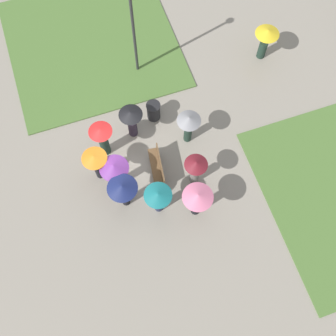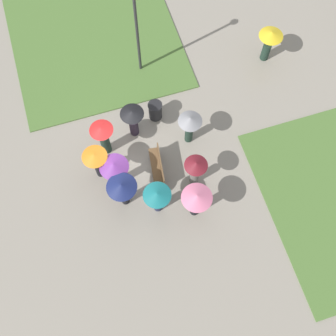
{
  "view_description": "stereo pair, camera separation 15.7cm",
  "coord_description": "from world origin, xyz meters",
  "views": [
    {
      "loc": [
        7.54,
        -0.8,
        16.08
      ],
      "look_at": [
        1.64,
        1.22,
        1.08
      ],
      "focal_mm": 45.0,
      "sensor_mm": 36.0,
      "label": 1
    },
    {
      "loc": [
        7.59,
        -0.65,
        16.08
      ],
      "look_at": [
        1.64,
        1.22,
        1.08
      ],
      "focal_mm": 45.0,
      "sensor_mm": 36.0,
      "label": 2
    }
  ],
  "objects": [
    {
      "name": "crowd_person_navy",
      "position": [
        2.06,
        -0.69,
        1.43
      ],
      "size": [
        1.15,
        1.15,
        1.87
      ],
      "rotation": [
        0.0,
        0.0,
        5.98
      ],
      "color": "black",
      "rests_on": "ground_plane"
    },
    {
      "name": "crowd_person_teal",
      "position": [
        2.72,
        0.46,
        1.25
      ],
      "size": [
        1.06,
        1.06,
        1.73
      ],
      "rotation": [
        0.0,
        0.0,
        6.09
      ],
      "color": "#282D47",
      "rests_on": "ground_plane"
    },
    {
      "name": "lamp_post",
      "position": [
        -3.88,
        1.64,
        3.15
      ],
      "size": [
        0.32,
        0.32,
        4.98
      ],
      "color": "#2D2D30",
      "rests_on": "ground_plane"
    },
    {
      "name": "trash_bin",
      "position": [
        -1.3,
        1.57,
        0.47
      ],
      "size": [
        0.61,
        0.61,
        0.93
      ],
      "color": "#232326",
      "rests_on": "ground_plane"
    },
    {
      "name": "lawn_patch_near",
      "position": [
        -5.97,
        0.03,
        0.03
      ],
      "size": [
        7.68,
        7.66,
        0.06
      ],
      "color": "#4C7033",
      "rests_on": "ground_plane"
    },
    {
      "name": "ground_plane",
      "position": [
        0.0,
        0.0,
        0.0
      ],
      "size": [
        90.0,
        90.0,
        0.0
      ],
      "primitive_type": "plane",
      "color": "gray"
    },
    {
      "name": "crowd_person_red",
      "position": [
        -0.37,
        -0.83,
        1.2
      ],
      "size": [
        0.93,
        0.93,
        1.95
      ],
      "rotation": [
        0.0,
        0.0,
        4.62
      ],
      "color": "#1E3328",
      "rests_on": "ground_plane"
    },
    {
      "name": "crowd_person_grey",
      "position": [
        0.19,
        2.58,
        1.31
      ],
      "size": [
        0.97,
        0.97,
        1.82
      ],
      "rotation": [
        0.0,
        0.0,
        1.62
      ],
      "color": "#1E3328",
      "rests_on": "ground_plane"
    },
    {
      "name": "crowd_person_orange",
      "position": [
        0.6,
        -1.35,
        1.26
      ],
      "size": [
        0.98,
        0.98,
        1.85
      ],
      "rotation": [
        0.0,
        0.0,
        2.58
      ],
      "color": "black",
      "rests_on": "ground_plane"
    },
    {
      "name": "lone_walker_far_path",
      "position": [
        -2.76,
        7.26,
        1.23
      ],
      "size": [
        1.06,
        1.06,
        1.75
      ],
      "rotation": [
        0.0,
        0.0,
        0.65
      ],
      "color": "#1E3328",
      "rests_on": "ground_plane"
    },
    {
      "name": "crowd_person_pink",
      "position": [
        3.3,
        1.79,
        1.44
      ],
      "size": [
        1.15,
        1.15,
        1.93
      ],
      "rotation": [
        0.0,
        0.0,
        3.68
      ],
      "color": "black",
      "rests_on": "ground_plane"
    },
    {
      "name": "crowd_person_maroon",
      "position": [
        2.05,
        2.19,
        1.2
      ],
      "size": [
        0.9,
        0.9,
        1.8
      ],
      "rotation": [
        0.0,
        0.0,
        1.25
      ],
      "color": "slate",
      "rests_on": "ground_plane"
    },
    {
      "name": "crowd_person_black",
      "position": [
        -0.81,
        0.49,
        1.14
      ],
      "size": [
        0.96,
        0.96,
        1.76
      ],
      "rotation": [
        0.0,
        0.0,
        5.37
      ],
      "color": "#2D2333",
      "rests_on": "ground_plane"
    },
    {
      "name": "crowd_person_purple",
      "position": [
        1.18,
        -0.75,
        1.42
      ],
      "size": [
        1.13,
        1.13,
        1.83
      ],
      "rotation": [
        0.0,
        0.0,
        0.18
      ],
      "color": "black",
      "rests_on": "ground_plane"
    },
    {
      "name": "park_bench",
      "position": [
        1.19,
        0.94,
        0.47
      ],
      "size": [
        1.71,
        0.64,
        0.9
      ],
      "rotation": [
        0.0,
        0.0,
        -0.13
      ],
      "color": "brown",
      "rests_on": "ground_plane"
    }
  ]
}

